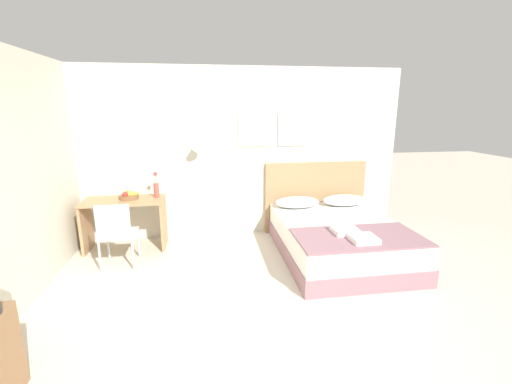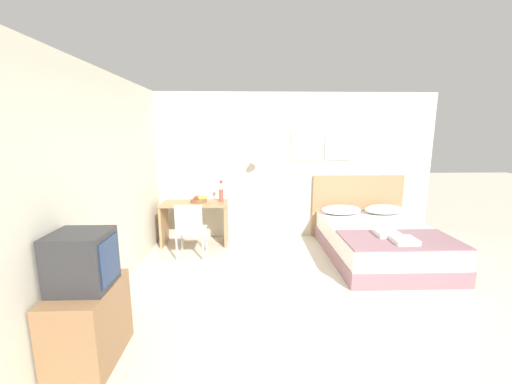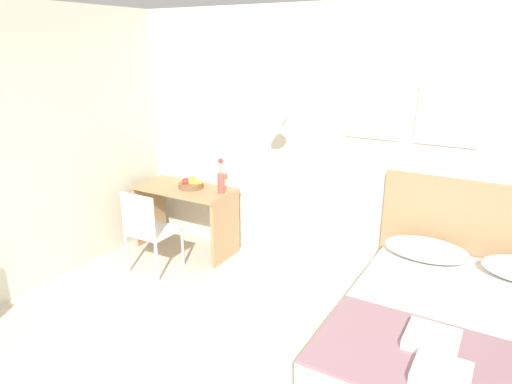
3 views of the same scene
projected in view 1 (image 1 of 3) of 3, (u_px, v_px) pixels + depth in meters
name	position (u px, v px, depth m)	size (l,w,h in m)	color
ground_plane	(265.00, 355.00, 2.90)	(24.00, 24.00, 0.00)	beige
wall_back	(233.00, 153.00, 5.41)	(5.45, 0.31, 2.65)	beige
bed	(338.00, 239.00, 4.79)	(1.58, 2.09, 0.50)	gray
headboard	(315.00, 197.00, 5.74)	(1.70, 0.06, 1.16)	#A87F56
pillow_left	(297.00, 202.00, 5.41)	(0.70, 0.41, 0.16)	white
pillow_right	(344.00, 200.00, 5.52)	(0.70, 0.41, 0.16)	white
throw_blanket	(359.00, 237.00, 4.14)	(1.54, 0.84, 0.02)	gray
folded_towel_near_foot	(345.00, 230.00, 4.25)	(0.31, 0.30, 0.06)	white
folded_towel_mid_bed	(364.00, 239.00, 3.99)	(0.30, 0.29, 0.06)	white
desk	(125.00, 215.00, 4.98)	(1.13, 0.55, 0.75)	#A87F56
desk_chair	(116.00, 231.00, 4.36)	(0.44, 0.44, 0.88)	white
fruit_bowl	(129.00, 196.00, 4.96)	(0.29, 0.28, 0.12)	brown
flower_vase	(156.00, 188.00, 5.02)	(0.08, 0.08, 0.38)	#D14C42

